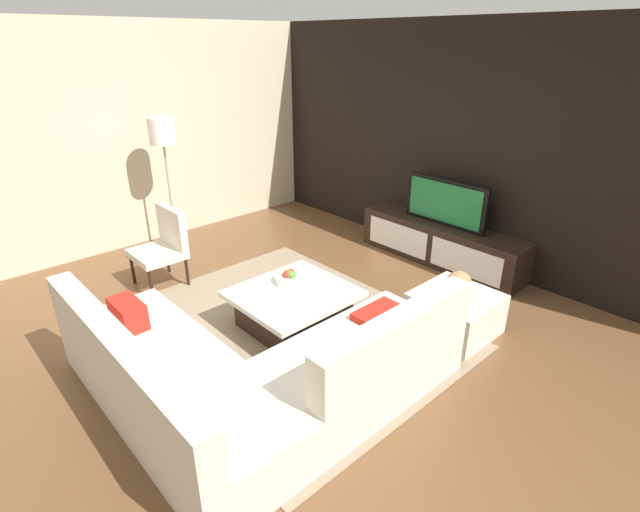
{
  "coord_description": "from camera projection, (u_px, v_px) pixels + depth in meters",
  "views": [
    {
      "loc": [
        3.01,
        -2.41,
        2.57
      ],
      "look_at": [
        -0.3,
        0.63,
        0.52
      ],
      "focal_mm": 26.84,
      "sensor_mm": 36.0,
      "label": 1
    }
  ],
  "objects": [
    {
      "name": "media_console",
      "position": [
        441.0,
        243.0,
        5.94
      ],
      "size": [
        2.14,
        0.49,
        0.5
      ],
      "color": "black",
      "rests_on": "ground"
    },
    {
      "name": "area_rug",
      "position": [
        286.0,
        329.0,
        4.63
      ],
      "size": [
        3.1,
        2.49,
        0.01
      ],
      "primitive_type": "cube",
      "color": "gray",
      "rests_on": "ground"
    },
    {
      "name": "accent_chair_near",
      "position": [
        164.0,
        242.0,
        5.34
      ],
      "size": [
        0.56,
        0.51,
        0.87
      ],
      "rotation": [
        0.0,
        0.0,
        -0.19
      ],
      "color": "black",
      "rests_on": "ground"
    },
    {
      "name": "coffee_table",
      "position": [
        294.0,
        308.0,
        4.61
      ],
      "size": [
        0.98,
        1.06,
        0.38
      ],
      "color": "black",
      "rests_on": "ground"
    },
    {
      "name": "ottoman",
      "position": [
        455.0,
        313.0,
        4.53
      ],
      "size": [
        0.7,
        0.7,
        0.4
      ],
      "primitive_type": "cube",
      "color": "beige",
      "rests_on": "ground"
    },
    {
      "name": "feature_wall_back",
      "position": [
        466.0,
        147.0,
        5.65
      ],
      "size": [
        6.4,
        0.12,
        2.8
      ],
      "primitive_type": "cube",
      "color": "black",
      "rests_on": "ground"
    },
    {
      "name": "sectional_couch",
      "position": [
        249.0,
        373.0,
        3.58
      ],
      "size": [
        2.36,
        2.43,
        0.83
      ],
      "color": "beige",
      "rests_on": "ground"
    },
    {
      "name": "side_wall_left",
      "position": [
        146.0,
        136.0,
        6.25
      ],
      "size": [
        0.12,
        5.2,
        2.8
      ],
      "primitive_type": "cube",
      "color": "beige",
      "rests_on": "ground"
    },
    {
      "name": "floor_lamp",
      "position": [
        163.0,
        140.0,
        5.78
      ],
      "size": [
        0.32,
        0.32,
        1.72
      ],
      "color": "#A5A5AA",
      "rests_on": "ground"
    },
    {
      "name": "decorative_ball",
      "position": [
        459.0,
        283.0,
        4.39
      ],
      "size": [
        0.23,
        0.23,
        0.23
      ],
      "primitive_type": "sphere",
      "color": "#AD8451",
      "rests_on": "ottoman"
    },
    {
      "name": "ground_plane",
      "position": [
        293.0,
        334.0,
        4.57
      ],
      "size": [
        14.0,
        14.0,
        0.0
      ],
      "primitive_type": "plane",
      "color": "brown"
    },
    {
      "name": "television",
      "position": [
        445.0,
        202.0,
        5.72
      ],
      "size": [
        1.09,
        0.06,
        0.56
      ],
      "color": "black",
      "rests_on": "media_console"
    },
    {
      "name": "fruit_bowl",
      "position": [
        289.0,
        277.0,
        4.69
      ],
      "size": [
        0.28,
        0.28,
        0.13
      ],
      "color": "silver",
      "rests_on": "coffee_table"
    }
  ]
}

